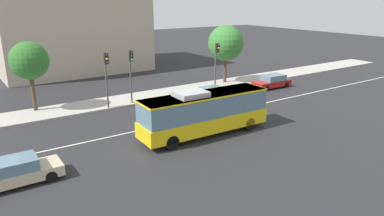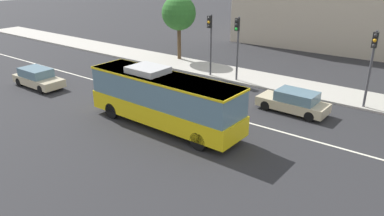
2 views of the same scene
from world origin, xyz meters
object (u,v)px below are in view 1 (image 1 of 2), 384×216
Objects in this scene: traffic_light_near_corner at (216,58)px; traffic_light_mid_block at (106,71)px; street_tree_kerbside_centre at (226,43)px; sedan_red at (272,81)px; sedan_beige at (208,95)px; transit_bus at (204,111)px; traffic_light_far_corner at (131,68)px; sedan_beige_ahead at (16,172)px; street_tree_kerbside_left at (29,61)px.

traffic_light_near_corner is 1.00× the size of traffic_light_mid_block.
street_tree_kerbside_centre is (3.04, 2.23, 1.15)m from traffic_light_near_corner.
sedan_beige is at bearing 6.20° from sedan_red.
transit_bus is 10.32m from traffic_light_far_corner.
street_tree_kerbside_left is (3.54, 13.21, 3.82)m from sedan_beige_ahead.
street_tree_kerbside_centre is at bearing 94.53° from traffic_light_mid_block.
traffic_light_mid_block is at bearing -18.41° from sedan_beige.
street_tree_kerbside_left is (-9.22, 12.92, 2.74)m from transit_bus.
sedan_beige and sedan_beige_ahead have the same top height.
sedan_red is 24.92m from street_tree_kerbside_left.
traffic_light_far_corner is (2.44, 0.20, 0.00)m from traffic_light_mid_block.
street_tree_kerbside_centre is at bearing 26.98° from sedan_beige_ahead.
sedan_red is at bearing -12.82° from street_tree_kerbside_left.
sedan_red is at bearing -173.88° from sedan_beige.
traffic_light_far_corner is at bearing -170.68° from street_tree_kerbside_centre.
traffic_light_near_corner is (21.56, 10.30, 2.84)m from sedan_beige_ahead.
sedan_beige_ahead is 28.61m from sedan_red.
transit_bus is at bearing 15.53° from traffic_light_mid_block.
street_tree_kerbside_left is (-24.01, 5.46, 3.82)m from sedan_red.
street_tree_kerbside_left is (-14.50, 6.22, 3.82)m from sedan_beige.
sedan_beige_ahead is (-18.04, -6.99, 0.00)m from sedan_beige.
traffic_light_far_corner reaches higher than sedan_beige_ahead.
traffic_light_mid_block reaches higher than transit_bus.
traffic_light_far_corner is at bearing 97.45° from transit_bus.
sedan_red is at bearing 78.30° from traffic_light_mid_block.
sedan_beige_ahead is at bearing -52.86° from traffic_light_far_corner.
transit_bus is 2.21× the size of sedan_beige.
traffic_light_near_corner reaches higher than sedan_beige.
sedan_red is at bearing -58.34° from street_tree_kerbside_centre.
traffic_light_mid_block is 15.59m from street_tree_kerbside_centre.
transit_bus is 2.21× the size of sedan_red.
street_tree_kerbside_left is (-8.13, 2.81, 0.99)m from traffic_light_far_corner.
sedan_beige_ahead is at bearing -69.79° from traffic_light_near_corner.
traffic_light_mid_block is at bearing 47.87° from sedan_beige_ahead.
traffic_light_near_corner is at bearing 84.82° from traffic_light_far_corner.
traffic_light_far_corner is at bearing -95.94° from traffic_light_near_corner.
street_tree_kerbside_centre is (12.93, 2.12, 1.15)m from traffic_light_far_corner.
sedan_beige_ahead and sedan_red have the same top height.
sedan_beige_ahead is 0.87× the size of traffic_light_far_corner.
sedan_red is 6.89m from street_tree_kerbside_centre.
transit_bus is 12.81m from sedan_beige_ahead.
sedan_beige is 9.54m from sedan_red.
street_tree_kerbside_centre reaches higher than traffic_light_mid_block.
street_tree_kerbside_centre reaches higher than street_tree_kerbside_left.
traffic_light_mid_block is (-8.81, 3.21, 2.84)m from sedan_beige.
transit_bus is at bearing 28.44° from sedan_red.
street_tree_kerbside_centre is at bearing 94.75° from traffic_light_far_corner.
sedan_beige is 1.01× the size of sedan_beige_ahead.
street_tree_kerbside_centre reaches higher than transit_bus.
traffic_light_far_corner is 13.15m from street_tree_kerbside_centre.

